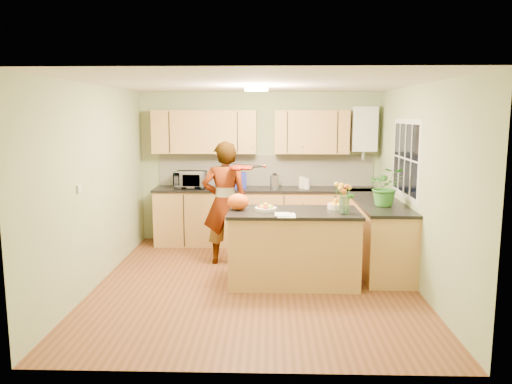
{
  "coord_description": "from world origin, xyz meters",
  "views": [
    {
      "loc": [
        0.19,
        -6.13,
        2.14
      ],
      "look_at": [
        -0.01,
        0.5,
        1.1
      ],
      "focal_mm": 35.0,
      "sensor_mm": 36.0,
      "label": 1
    }
  ],
  "objects": [
    {
      "name": "upper_cabinets",
      "position": [
        -0.18,
        2.08,
        1.85
      ],
      "size": [
        3.2,
        0.34,
        0.7
      ],
      "color": "tan",
      "rests_on": "wall_back"
    },
    {
      "name": "potted_plant",
      "position": [
        1.7,
        0.39,
        1.2
      ],
      "size": [
        0.5,
        0.45,
        0.52
      ],
      "primitive_type": "imported",
      "rotation": [
        0.0,
        0.0,
        -0.1
      ],
      "color": "#347D29",
      "rests_on": "right_counter"
    },
    {
      "name": "light_switch",
      "position": [
        -1.99,
        -0.6,
        1.3
      ],
      "size": [
        0.02,
        0.09,
        0.09
      ],
      "primitive_type": "cube",
      "color": "silver",
      "rests_on": "wall_left"
    },
    {
      "name": "back_counter",
      "position": [
        0.1,
        1.95,
        0.47
      ],
      "size": [
        3.64,
        0.62,
        0.94
      ],
      "color": "tan",
      "rests_on": "floor"
    },
    {
      "name": "right_counter",
      "position": [
        1.7,
        0.85,
        0.47
      ],
      "size": [
        0.62,
        2.24,
        0.94
      ],
      "color": "tan",
      "rests_on": "floor"
    },
    {
      "name": "flower_vase",
      "position": [
        1.08,
        -0.16,
        1.23
      ],
      "size": [
        0.24,
        0.24,
        0.44
      ],
      "rotation": [
        0.0,
        0.0,
        -0.21
      ],
      "color": "silver",
      "rests_on": "peninsula_island"
    },
    {
      "name": "wall_front",
      "position": [
        0.0,
        -2.25,
        1.25
      ],
      "size": [
        4.0,
        0.02,
        2.5
      ],
      "primitive_type": "cube",
      "color": "gray",
      "rests_on": "floor"
    },
    {
      "name": "papers",
      "position": [
        0.38,
        -0.28,
        0.95
      ],
      "size": [
        0.22,
        0.29,
        0.01
      ],
      "primitive_type": "cube",
      "color": "silver",
      "rests_on": "peninsula_island"
    },
    {
      "name": "kettle",
      "position": [
        0.25,
        1.95,
        1.06
      ],
      "size": [
        0.15,
        0.15,
        0.29
      ],
      "rotation": [
        0.0,
        0.0,
        0.06
      ],
      "color": "#ADAEB2",
      "rests_on": "back_counter"
    },
    {
      "name": "microwave",
      "position": [
        -1.13,
        1.93,
        1.08
      ],
      "size": [
        0.52,
        0.37,
        0.27
      ],
      "primitive_type": "imported",
      "rotation": [
        0.0,
        0.0,
        -0.07
      ],
      "color": "silver",
      "rests_on": "back_counter"
    },
    {
      "name": "ceiling",
      "position": [
        0.0,
        0.0,
        2.5
      ],
      "size": [
        4.0,
        4.5,
        0.02
      ],
      "primitive_type": "cube",
      "color": "silver",
      "rests_on": "wall_back"
    },
    {
      "name": "wall_left",
      "position": [
        -2.0,
        0.0,
        1.25
      ],
      "size": [
        0.02,
        4.5,
        2.5
      ],
      "primitive_type": "cube",
      "color": "gray",
      "rests_on": "floor"
    },
    {
      "name": "violin",
      "position": [
        -0.26,
        0.66,
        1.41
      ],
      "size": [
        0.66,
        0.57,
        0.16
      ],
      "primitive_type": null,
      "rotation": [
        0.17,
        0.0,
        -0.61
      ],
      "color": "#490F04",
      "rests_on": "violinist"
    },
    {
      "name": "jar_white",
      "position": [
        0.77,
        1.89,
        1.02
      ],
      "size": [
        0.12,
        0.12,
        0.17
      ],
      "primitive_type": "cylinder",
      "rotation": [
        0.0,
        0.0,
        -0.1
      ],
      "color": "silver",
      "rests_on": "back_counter"
    },
    {
      "name": "orange_bag",
      "position": [
        -0.22,
        0.07,
        1.04
      ],
      "size": [
        0.32,
        0.29,
        0.21
      ],
      "primitive_type": "ellipsoid",
      "rotation": [
        0.0,
        0.0,
        0.22
      ],
      "color": "#EC5613",
      "rests_on": "peninsula_island"
    },
    {
      "name": "floor",
      "position": [
        0.0,
        0.0,
        0.0
      ],
      "size": [
        4.5,
        4.5,
        0.0
      ],
      "primitive_type": "plane",
      "color": "brown",
      "rests_on": "ground"
    },
    {
      "name": "ceiling_lamp",
      "position": [
        0.0,
        0.3,
        2.46
      ],
      "size": [
        0.3,
        0.3,
        0.07
      ],
      "color": "#FFEABF",
      "rests_on": "ceiling"
    },
    {
      "name": "violinist",
      "position": [
        -0.46,
        0.88,
        0.88
      ],
      "size": [
        0.68,
        0.48,
        1.76
      ],
      "primitive_type": "imported",
      "rotation": [
        0.0,
        0.0,
        3.24
      ],
      "color": "tan",
      "rests_on": "floor"
    },
    {
      "name": "jar_cream",
      "position": [
        0.71,
        2.0,
        1.03
      ],
      "size": [
        0.14,
        0.14,
        0.18
      ],
      "primitive_type": "cylinder",
      "rotation": [
        0.0,
        0.0,
        0.2
      ],
      "color": "beige",
      "rests_on": "back_counter"
    },
    {
      "name": "window_right",
      "position": [
        1.99,
        0.6,
        1.55
      ],
      "size": [
        0.01,
        1.3,
        1.05
      ],
      "color": "silver",
      "rests_on": "wall_right"
    },
    {
      "name": "blue_box",
      "position": [
        -0.38,
        1.99,
        1.06
      ],
      "size": [
        0.34,
        0.27,
        0.25
      ],
      "primitive_type": "cube",
      "rotation": [
        0.0,
        0.0,
        0.15
      ],
      "color": "navy",
      "rests_on": "back_counter"
    },
    {
      "name": "splashback",
      "position": [
        0.1,
        2.23,
        1.2
      ],
      "size": [
        3.6,
        0.02,
        0.52
      ],
      "primitive_type": "cube",
      "color": "white",
      "rests_on": "back_counter"
    },
    {
      "name": "fruit_dish",
      "position": [
        0.13,
        0.02,
        0.98
      ],
      "size": [
        0.27,
        0.27,
        0.1
      ],
      "color": "beige",
      "rests_on": "peninsula_island"
    },
    {
      "name": "wall_right",
      "position": [
        2.0,
        0.0,
        1.25
      ],
      "size": [
        0.02,
        4.5,
        2.5
      ],
      "primitive_type": "cube",
      "color": "gray",
      "rests_on": "floor"
    },
    {
      "name": "peninsula_island",
      "position": [
        0.48,
        0.02,
        0.47
      ],
      "size": [
        1.64,
        0.84,
        0.94
      ],
      "color": "tan",
      "rests_on": "floor"
    },
    {
      "name": "orange_bowl",
      "position": [
        1.03,
        0.17,
        0.99
      ],
      "size": [
        0.22,
        0.22,
        0.13
      ],
      "color": "beige",
      "rests_on": "peninsula_island"
    },
    {
      "name": "wall_back",
      "position": [
        0.0,
        2.25,
        1.25
      ],
      "size": [
        4.0,
        0.02,
        2.5
      ],
      "primitive_type": "cube",
      "color": "gray",
      "rests_on": "floor"
    },
    {
      "name": "boiler",
      "position": [
        1.7,
        2.09,
        1.9
      ],
      "size": [
        0.4,
        0.3,
        0.86
      ],
      "color": "silver",
      "rests_on": "wall_back"
    }
  ]
}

